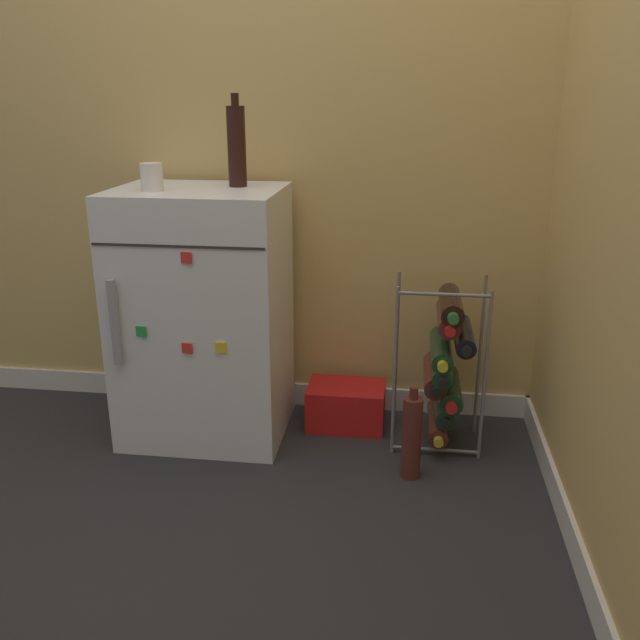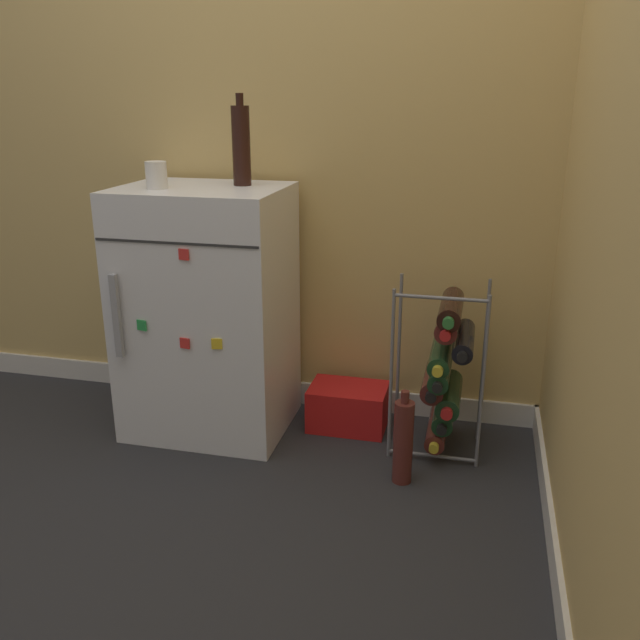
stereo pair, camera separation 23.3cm
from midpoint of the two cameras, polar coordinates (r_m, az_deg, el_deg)
name	(u,v)px [view 1 (the left image)]	position (r m, az deg, el deg)	size (l,w,h in m)	color
ground_plane	(302,500)	(2.18, -4.67, -15.00)	(14.00, 14.00, 0.00)	#28282B
wall_back	(331,82)	(2.52, -1.84, 19.37)	(6.57, 0.07, 2.50)	tan
mini_fridge	(204,316)	(2.47, -12.45, 0.32)	(0.57, 0.48, 0.90)	white
wine_rack	(445,363)	(2.38, 7.76, -3.63)	(0.31, 0.33, 0.61)	slate
soda_box	(346,405)	(2.58, -0.39, -7.27)	(0.29, 0.20, 0.16)	red
fridge_top_cup	(152,177)	(2.34, -16.85, 11.43)	(0.07, 0.07, 0.09)	silver
fridge_top_bottle	(237,146)	(2.38, -9.92, 14.26)	(0.06, 0.06, 0.30)	black
loose_bottle_floor	(412,437)	(2.23, 4.74, -9.86)	(0.06, 0.06, 0.32)	#56231E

